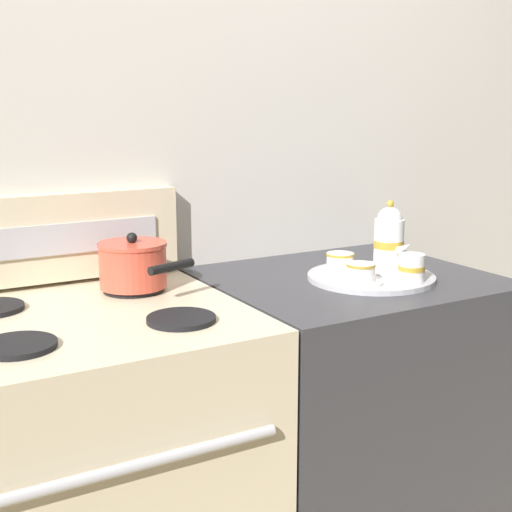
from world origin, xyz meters
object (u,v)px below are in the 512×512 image
object	(u,v)px
stove	(93,498)
teapot	(389,240)
serving_tray	(371,277)
teacup_left	(361,273)
teacup_right	(340,262)
creamer_jug	(412,268)
saucepan	(133,264)

from	to	relation	value
stove	teapot	world-z (taller)	teapot
serving_tray	teacup_left	size ratio (longest dim) A/B	2.99
stove	serving_tray	world-z (taller)	serving_tray
teapot	teacup_right	bearing A→B (deg)	139.76
teacup_left	creamer_jug	xyz separation A→B (m)	(0.13, -0.05, 0.01)
stove	saucepan	world-z (taller)	saucepan
stove	teapot	xyz separation A→B (m)	(0.84, -0.07, 0.57)
creamer_jug	teapot	bearing A→B (deg)	87.59
saucepan	creamer_jug	world-z (taller)	saucepan
teacup_left	teapot	bearing A→B (deg)	19.46
serving_tray	teapot	size ratio (longest dim) A/B	1.71
saucepan	serving_tray	bearing A→B (deg)	-18.88
stove	teacup_left	xyz separation A→B (m)	(0.71, -0.12, 0.50)
serving_tray	creamer_jug	world-z (taller)	creamer_jug
serving_tray	teacup_right	world-z (taller)	teacup_right
teacup_right	creamer_jug	distance (m)	0.21
saucepan	serving_tray	world-z (taller)	saucepan
serving_tray	creamer_jug	distance (m)	0.13
saucepan	teapot	distance (m)	0.70
serving_tray	saucepan	bearing A→B (deg)	161.12
teacup_left	teacup_right	xyz separation A→B (m)	(0.03, 0.13, 0.00)
saucepan	teacup_right	xyz separation A→B (m)	(0.56, -0.14, -0.03)
teapot	teacup_left	size ratio (longest dim) A/B	1.75
creamer_jug	teacup_right	bearing A→B (deg)	117.74
stove	creamer_jug	world-z (taller)	creamer_jug
saucepan	serving_tray	distance (m)	0.65
saucepan	teacup_left	distance (m)	0.59
stove	creamer_jug	xyz separation A→B (m)	(0.84, -0.17, 0.52)
stove	teacup_left	bearing A→B (deg)	-9.53
creamer_jug	stove	bearing A→B (deg)	168.42
stove	teacup_right	distance (m)	0.89
serving_tray	teapot	distance (m)	0.11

